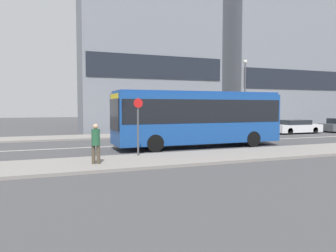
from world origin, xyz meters
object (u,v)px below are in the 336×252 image
(pedestrian_near_stop, at_px, (96,141))
(street_lamp, at_px, (245,88))
(parked_car_0, at_px, (296,127))
(bus_stop_sign, at_px, (138,122))
(city_bus, at_px, (198,115))

(pedestrian_near_stop, bearing_deg, street_lamp, -118.78)
(parked_car_0, bearing_deg, street_lamp, 152.81)
(parked_car_0, xyz_separation_m, bus_stop_sign, (-17.54, -8.60, 1.14))
(city_bus, height_order, bus_stop_sign, city_bus)
(street_lamp, bearing_deg, parked_car_0, -27.19)
(city_bus, relative_size, pedestrian_near_stop, 6.27)
(bus_stop_sign, bearing_deg, city_bus, 31.97)
(pedestrian_near_stop, xyz_separation_m, bus_stop_sign, (2.25, 1.57, 0.69))
(city_bus, height_order, street_lamp, street_lamp)
(street_lamp, bearing_deg, pedestrian_near_stop, -141.87)
(city_bus, distance_m, parked_car_0, 14.19)
(bus_stop_sign, bearing_deg, street_lamp, 38.66)
(city_bus, height_order, parked_car_0, city_bus)
(parked_car_0, height_order, bus_stop_sign, bus_stop_sign)
(parked_car_0, height_order, pedestrian_near_stop, pedestrian_near_stop)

